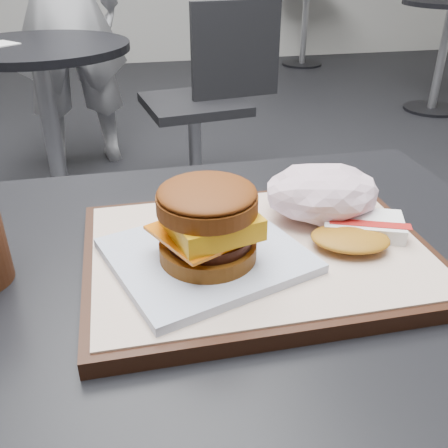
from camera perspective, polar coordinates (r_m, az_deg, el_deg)
The scene contains 10 objects.
customer_table at distance 0.67m, azimuth -2.31°, elevation -18.79°, with size 0.80×0.60×0.77m.
serving_tray at distance 0.56m, azimuth 3.95°, elevation -3.43°, with size 0.38×0.28×0.02m.
breakfast_sandwich at distance 0.50m, azimuth -1.89°, elevation -0.75°, with size 0.23×0.22×0.09m.
hash_brown at distance 0.58m, azimuth 15.00°, elevation -0.75°, with size 0.13×0.11×0.02m.
crumpled_wrapper at distance 0.61m, azimuth 11.21°, elevation 3.48°, with size 0.14×0.11×0.06m, color white, non-canonical shape.
neighbor_table at distance 2.18m, azimuth -19.72°, elevation 13.63°, with size 0.70×0.70×0.75m.
neighbor_chair at distance 2.28m, azimuth -1.76°, elevation 14.88°, with size 0.63×0.48×0.88m.
patron at distance 2.79m, azimuth -18.05°, elevation 22.66°, with size 0.59×0.39×1.63m, color silver.
bg_table_near at distance 3.99m, azimuth 24.18°, elevation 19.61°, with size 0.66×0.66×0.75m.
bg_table_far at distance 5.31m, azimuth 9.36°, elevation 23.49°, with size 0.66×0.66×0.75m.
Camera 1 is at (-0.07, -0.44, 1.08)m, focal length 40.00 mm.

